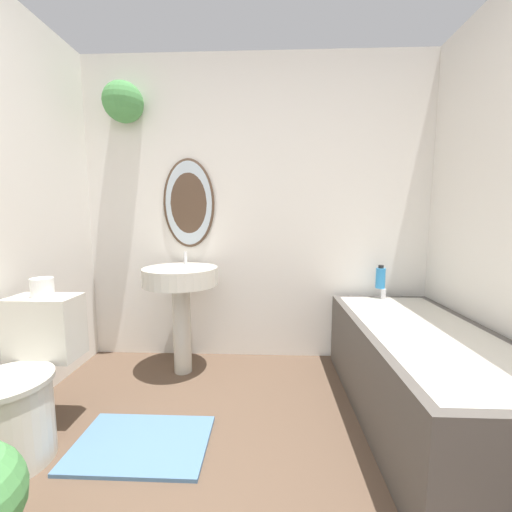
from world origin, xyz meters
TOP-DOWN VIEW (x-y plane):
  - wall_back at (-0.07, 2.33)m, footprint 2.84×0.30m
  - toilet at (-1.10, 1.17)m, footprint 0.39×0.58m
  - pedestal_sink at (-0.54, 2.00)m, footprint 0.54×0.54m
  - bathtub at (0.98, 1.48)m, footprint 0.73×1.54m
  - shampoo_bottle at (0.96, 2.19)m, footprint 0.07×0.07m
  - bath_mat at (-0.54, 1.22)m, footprint 0.67×0.44m
  - toilet_paper_roll at (-1.10, 1.37)m, footprint 0.11×0.11m

SIDE VIEW (x-z plane):
  - bath_mat at x=-0.54m, z-range 0.00..0.02m
  - bathtub at x=0.98m, z-range -0.03..0.58m
  - toilet at x=-1.10m, z-range -0.05..0.68m
  - pedestal_sink at x=-0.54m, z-range 0.19..1.08m
  - shampoo_bottle at x=0.96m, z-range 0.60..0.78m
  - toilet_paper_roll at x=-1.10m, z-range 0.73..0.83m
  - wall_back at x=-0.07m, z-range 0.05..2.45m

